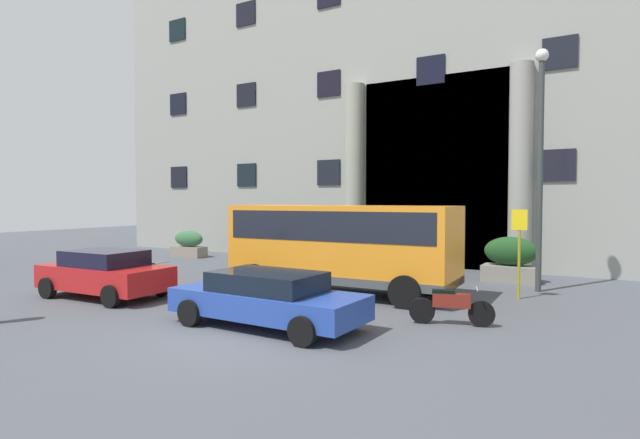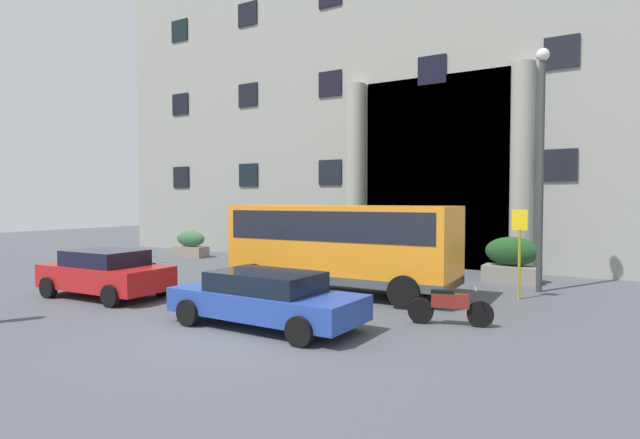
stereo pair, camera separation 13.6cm
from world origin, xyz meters
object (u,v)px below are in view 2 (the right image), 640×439
object	(u,v)px
parked_compact_extra	(266,298)
parked_sedan_far	(105,273)
scooter_by_planter	(241,284)
lamppost_plaza_centre	(541,151)
bus_stop_sign	(519,244)
motorcycle_far_end	(151,274)
hedge_planter_entrance_left	(191,244)
motorcycle_near_kerb	(448,306)
hedge_planter_entrance_right	(512,260)
orange_minibus	(341,241)
hedge_planter_far_west	(374,253)
hedge_planter_east	(256,244)

from	to	relation	value
parked_compact_extra	parked_sedan_far	size ratio (longest dim) A/B	1.12
scooter_by_planter	lamppost_plaza_centre	distance (m)	10.16
bus_stop_sign	parked_compact_extra	xyz separation A→B (m)	(-4.42, -6.38, -0.96)
parked_sedan_far	motorcycle_far_end	distance (m)	1.83
hedge_planter_entrance_left	motorcycle_far_end	size ratio (longest dim) A/B	0.99
lamppost_plaza_centre	motorcycle_near_kerb	bearing A→B (deg)	-101.91
bus_stop_sign	hedge_planter_entrance_right	xyz separation A→B (m)	(-0.76, 3.11, -0.85)
parked_compact_extra	lamppost_plaza_centre	bearing A→B (deg)	60.18
parked_sedan_far	lamppost_plaza_centre	world-z (taller)	lamppost_plaza_centre
orange_minibus	hedge_planter_entrance_right	bearing A→B (deg)	48.71
scooter_by_planter	parked_sedan_far	bearing A→B (deg)	-167.82
hedge_planter_far_west	hedge_planter_east	distance (m)	6.23
hedge_planter_far_west	scooter_by_planter	distance (m)	7.52
parked_sedan_far	lamppost_plaza_centre	distance (m)	13.90
parked_compact_extra	motorcycle_near_kerb	xyz separation A→B (m)	(3.55, 2.29, -0.21)
hedge_planter_east	parked_compact_extra	xyz separation A→B (m)	(7.99, -9.74, -0.12)
bus_stop_sign	lamppost_plaza_centre	size ratio (longest dim) A/B	0.35
parked_compact_extra	motorcycle_near_kerb	distance (m)	4.23
hedge_planter_entrance_right	parked_compact_extra	xyz separation A→B (m)	(-3.65, -9.49, -0.11)
orange_minibus	motorcycle_near_kerb	size ratio (longest dim) A/B	3.76
parked_sedan_far	hedge_planter_entrance_right	bearing A→B (deg)	40.42
scooter_by_planter	hedge_planter_far_west	bearing A→B (deg)	69.65
hedge_planter_entrance_left	motorcycle_near_kerb	distance (m)	17.02
bus_stop_sign	motorcycle_near_kerb	bearing A→B (deg)	-101.94
hedge_planter_entrance_left	scooter_by_planter	world-z (taller)	hedge_planter_entrance_left
bus_stop_sign	hedge_planter_entrance_right	distance (m)	3.31
lamppost_plaza_centre	orange_minibus	bearing A→B (deg)	-146.28
hedge_planter_entrance_right	scooter_by_planter	xyz separation A→B (m)	(-6.23, -7.31, -0.32)
scooter_by_planter	bus_stop_sign	bearing A→B (deg)	16.89
motorcycle_far_end	lamppost_plaza_centre	bearing A→B (deg)	21.42
hedge_planter_entrance_right	hedge_planter_east	size ratio (longest dim) A/B	0.93
orange_minibus	parked_sedan_far	bearing A→B (deg)	-146.25
hedge_planter_entrance_right	hedge_planter_far_west	xyz separation A→B (m)	(-5.41, 0.16, -0.03)
motorcycle_far_end	scooter_by_planter	xyz separation A→B (m)	(3.83, 0.02, 0.01)
bus_stop_sign	hedge_planter_entrance_right	size ratio (longest dim) A/B	1.39
parked_compact_extra	hedge_planter_east	bearing A→B (deg)	130.33
bus_stop_sign	lamppost_plaza_centre	distance (m)	3.25
hedge_planter_far_west	motorcycle_far_end	bearing A→B (deg)	-121.79
hedge_planter_east	parked_compact_extra	distance (m)	12.60
orange_minibus	hedge_planter_far_west	world-z (taller)	orange_minibus
orange_minibus	hedge_planter_entrance_left	world-z (taller)	orange_minibus
orange_minibus	hedge_planter_far_west	bearing A→B (deg)	102.18
hedge_planter_far_west	parked_sedan_far	bearing A→B (deg)	-115.88
hedge_planter_east	motorcycle_far_end	distance (m)	7.76
bus_stop_sign	parked_sedan_far	xyz separation A→B (m)	(-10.69, -6.03, -0.90)
hedge_planter_entrance_right	motorcycle_far_end	size ratio (longest dim) A/B	0.99
hedge_planter_far_west	scooter_by_planter	bearing A→B (deg)	-96.24
hedge_planter_entrance_right	bus_stop_sign	bearing A→B (deg)	-76.17
scooter_by_planter	lamppost_plaza_centre	world-z (taller)	lamppost_plaza_centre
parked_compact_extra	motorcycle_near_kerb	world-z (taller)	parked_compact_extra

